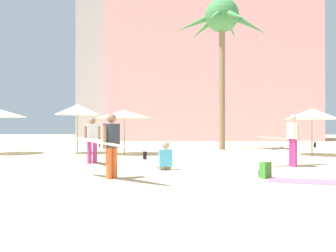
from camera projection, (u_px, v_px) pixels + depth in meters
The scene contains 12 objects.
ground at pixel (207, 217), 4.97m from camera, with size 120.00×120.00×0.00m, color beige.
hotel_pink at pixel (209, 61), 37.65m from camera, with size 20.91×10.11×17.35m, color pink.
palm_tree_left at pixel (222, 23), 20.41m from camera, with size 5.54×5.35×9.03m.
cafe_umbrella_1 at pixel (312, 114), 16.18m from camera, with size 2.51×2.51×2.21m.
cafe_umbrella_2 at pixel (124, 114), 16.81m from camera, with size 2.73×2.73×2.18m.
cafe_umbrella_4 at pixel (77, 110), 17.42m from camera, with size 2.28×2.28×2.50m.
beach_towel at pixel (304, 181), 8.28m from camera, with size 1.72×0.82×0.01m, color #EF6684.
backpack at pixel (265, 170), 8.84m from camera, with size 0.35×0.35×0.42m.
person_far_left at pixel (91, 139), 12.33m from camera, with size 1.76×2.48×1.68m.
person_mid_center at pixel (111, 143), 8.66m from camera, with size 2.66×2.08×1.67m.
person_mid_right at pixel (165, 160), 10.66m from camera, with size 0.58×0.98×0.89m.
person_mid_left at pixel (292, 139), 11.55m from camera, with size 2.60×1.28×1.75m.
Camera 1 is at (-0.36, -5.00, 1.31)m, focal length 36.59 mm.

